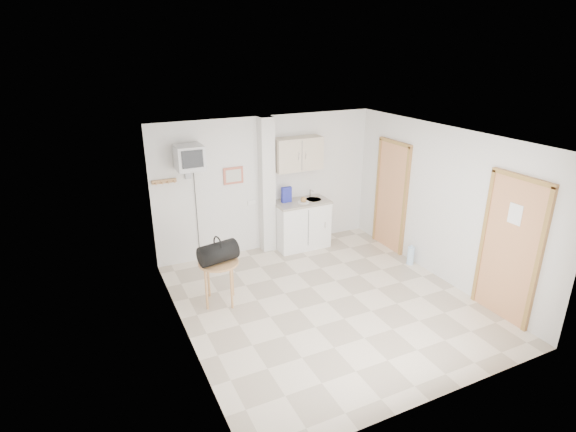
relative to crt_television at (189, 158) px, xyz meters
name	(u,v)px	position (x,y,z in m)	size (l,w,h in m)	color
ground	(327,302)	(1.45, -2.02, -1.94)	(4.50, 4.50, 0.00)	beige
room_envelope	(341,202)	(1.69, -1.93, -0.40)	(4.24, 4.54, 2.55)	white
kitchenette	(301,207)	(2.02, -0.02, -1.13)	(1.03, 0.58, 2.10)	white
crt_television	(189,158)	(0.00, 0.00, 0.00)	(0.44, 0.45, 2.15)	slate
round_table	(219,268)	(0.00, -1.33, -1.35)	(0.59, 0.59, 0.68)	tan
duffel_bag	(218,252)	(0.00, -1.34, -1.10)	(0.60, 0.41, 0.41)	black
water_bottle	(411,256)	(3.43, -1.56, -1.77)	(0.12, 0.12, 0.36)	#B6D9F9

